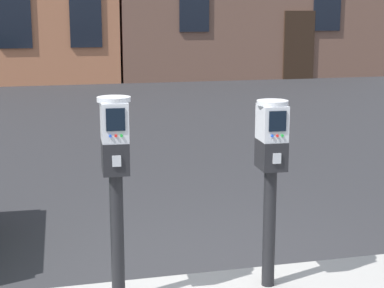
% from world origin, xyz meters
% --- Properties ---
extents(parking_meter_near_kerb, '(0.23, 0.26, 1.40)m').
position_xyz_m(parking_meter_near_kerb, '(-0.56, -0.12, 1.11)').
color(parking_meter_near_kerb, black).
rests_on(parking_meter_near_kerb, sidewalk_slab).
extents(parking_meter_twin_adjacent, '(0.23, 0.26, 1.34)m').
position_xyz_m(parking_meter_twin_adjacent, '(0.52, -0.12, 1.07)').
color(parking_meter_twin_adjacent, black).
rests_on(parking_meter_twin_adjacent, sidewalk_slab).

